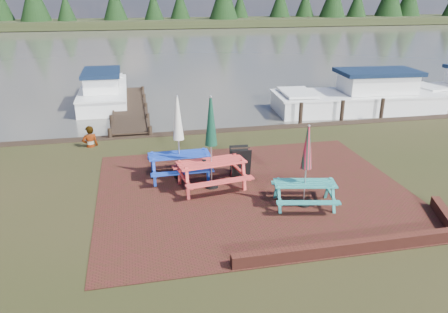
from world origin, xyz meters
TOP-DOWN VIEW (x-y plane):
  - ground at (0.00, 0.00)m, footprint 120.00×120.00m
  - paving at (0.00, 1.00)m, footprint 9.00×7.50m
  - brick_wall at (2.15, -2.42)m, footprint 6.21×1.79m
  - water at (0.00, 37.00)m, footprint 120.00×60.00m
  - far_treeline at (0.00, 66.00)m, footprint 120.00×10.00m
  - picnic_table_teal at (1.09, -0.20)m, footprint 1.92×1.78m
  - picnic_table_red at (-1.16, 1.50)m, footprint 2.25×2.06m
  - picnic_table_blue at (-2.01, 2.44)m, footprint 1.91×1.71m
  - chalkboard at (-0.12, 2.14)m, footprint 0.61×0.60m
  - jetty at (-3.50, 11.28)m, footprint 1.76×9.08m
  - boat_jetty at (-4.81, 13.90)m, footprint 2.44×7.06m
  - boat_near at (7.93, 9.43)m, footprint 8.55×3.50m
  - person at (-4.99, 6.06)m, footprint 0.67×0.53m

SIDE VIEW (x-z plane):
  - ground at x=0.00m, z-range 0.00..0.00m
  - water at x=0.00m, z-range -0.01..0.01m
  - paving at x=0.00m, z-range 0.00..0.02m
  - jetty at x=-3.50m, z-range -0.39..0.61m
  - brick_wall at x=2.15m, z-range 0.00..0.30m
  - boat_jetty at x=-4.81m, z-range -0.61..1.43m
  - boat_near at x=7.93m, z-range -0.66..1.60m
  - chalkboard at x=-0.12m, z-range 0.02..0.98m
  - picnic_table_teal at x=1.09m, z-range -0.34..1.96m
  - person at x=-4.99m, z-range 0.00..1.62m
  - picnic_table_blue at x=-2.01m, z-range -0.39..2.23m
  - picnic_table_red at x=-1.16m, z-range -0.42..2.36m
  - far_treeline at x=0.00m, z-range -0.77..7.33m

